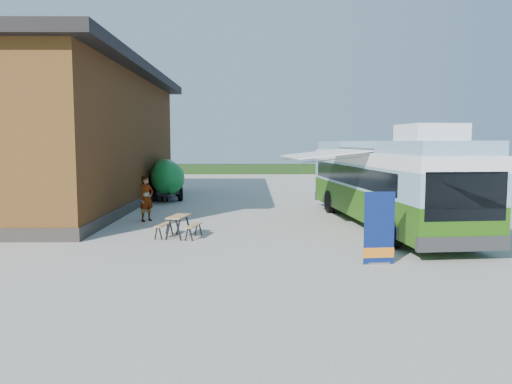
{
  "coord_description": "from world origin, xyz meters",
  "views": [
    {
      "loc": [
        -0.44,
        -17.14,
        3.47
      ],
      "look_at": [
        -0.29,
        3.47,
        1.4
      ],
      "focal_mm": 35.0,
      "sensor_mm": 36.0,
      "label": 1
    }
  ],
  "objects_px": {
    "person_b": "(162,187)",
    "slurry_tanker": "(166,176)",
    "banner": "(379,235)",
    "picnic_table": "(179,221)",
    "bus": "(384,179)",
    "person_a": "(146,198)"
  },
  "relations": [
    {
      "from": "banner",
      "to": "person_a",
      "type": "distance_m",
      "value": 11.38
    },
    {
      "from": "banner",
      "to": "person_b",
      "type": "bearing_deg",
      "value": 115.09
    },
    {
      "from": "bus",
      "to": "picnic_table",
      "type": "bearing_deg",
      "value": -167.95
    },
    {
      "from": "person_b",
      "to": "slurry_tanker",
      "type": "distance_m",
      "value": 1.75
    },
    {
      "from": "bus",
      "to": "person_b",
      "type": "distance_m",
      "value": 13.6
    },
    {
      "from": "person_a",
      "to": "slurry_tanker",
      "type": "xyz_separation_m",
      "value": [
        -0.61,
        8.73,
        0.36
      ]
    },
    {
      "from": "banner",
      "to": "slurry_tanker",
      "type": "bearing_deg",
      "value": 112.5
    },
    {
      "from": "bus",
      "to": "person_b",
      "type": "relative_size",
      "value": 7.92
    },
    {
      "from": "banner",
      "to": "picnic_table",
      "type": "distance_m",
      "value": 7.46
    },
    {
      "from": "picnic_table",
      "to": "bus",
      "type": "bearing_deg",
      "value": 29.98
    },
    {
      "from": "banner",
      "to": "person_a",
      "type": "height_order",
      "value": "banner"
    },
    {
      "from": "person_b",
      "to": "slurry_tanker",
      "type": "relative_size",
      "value": 0.27
    },
    {
      "from": "bus",
      "to": "person_a",
      "type": "bearing_deg",
      "value": 167.45
    },
    {
      "from": "picnic_table",
      "to": "person_b",
      "type": "bearing_deg",
      "value": 115.6
    },
    {
      "from": "banner",
      "to": "picnic_table",
      "type": "bearing_deg",
      "value": 141.8
    },
    {
      "from": "banner",
      "to": "slurry_tanker",
      "type": "xyz_separation_m",
      "value": [
        -8.85,
        16.57,
        0.52
      ]
    },
    {
      "from": "bus",
      "to": "picnic_table",
      "type": "relative_size",
      "value": 8.16
    },
    {
      "from": "bus",
      "to": "banner",
      "type": "relative_size",
      "value": 6.45
    },
    {
      "from": "person_b",
      "to": "slurry_tanker",
      "type": "xyz_separation_m",
      "value": [
        0.0,
        1.66,
        0.52
      ]
    },
    {
      "from": "bus",
      "to": "slurry_tanker",
      "type": "bearing_deg",
      "value": 131.5
    },
    {
      "from": "bus",
      "to": "banner",
      "type": "bearing_deg",
      "value": -111.42
    },
    {
      "from": "person_a",
      "to": "slurry_tanker",
      "type": "distance_m",
      "value": 8.76
    }
  ]
}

